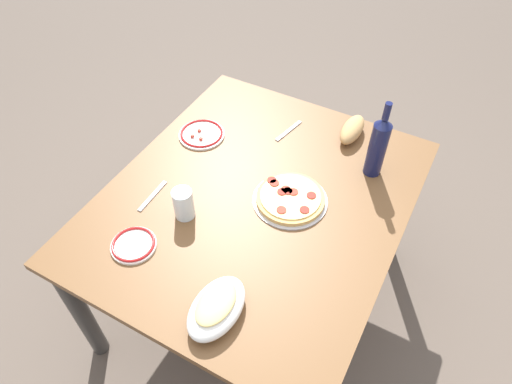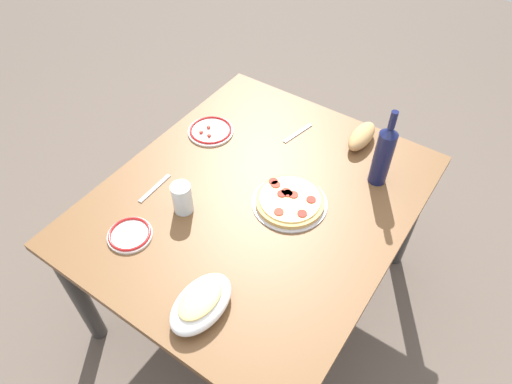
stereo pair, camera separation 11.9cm
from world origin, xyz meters
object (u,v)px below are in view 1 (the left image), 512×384
Objects in this scene: wine_bottle at (378,146)px; side_plate_far at (202,134)px; dining_table at (256,214)px; bread_loaf at (352,130)px; baked_pasta_dish at (216,307)px; pepperoni_pizza at (290,198)px; side_plate_near at (134,245)px; water_glass at (183,204)px.

wine_bottle is 1.70× the size of side_plate_far.
dining_table is 6.58× the size of bread_loaf.
side_plate_far is (0.69, 0.51, -0.03)m from baked_pasta_dish.
wine_bottle reaches higher than bread_loaf.
pepperoni_pizza is at bearing 0.45° from baked_pasta_dish.
dining_table is at bearing -33.11° from side_plate_near.
baked_pasta_dish is at bearing -179.55° from pepperoni_pizza.
baked_pasta_dish is 0.42m from water_glass.
side_plate_near is 0.80× the size of side_plate_far.
dining_table is 0.45m from side_plate_far.
dining_table is 4.51× the size of pepperoni_pizza.
side_plate_near is at bearing 141.09° from wine_bottle.
baked_pasta_dish reaches higher than bread_loaf.
pepperoni_pizza is 2.31× the size of water_glass.
side_plate_far is (-0.14, 0.72, -0.13)m from wine_bottle.
side_plate_far is at bearing 10.78° from side_plate_near.
dining_table is 10.42× the size of water_glass.
side_plate_far is 0.65m from bread_loaf.
side_plate_far is at bearing 25.40° from water_glass.
baked_pasta_dish is (-0.53, -0.00, 0.03)m from pepperoni_pizza.
wine_bottle reaches higher than side_plate_near.
pepperoni_pizza is 0.39m from wine_bottle.
baked_pasta_dish is at bearing 176.21° from bread_loaf.
water_glass is 0.77× the size of side_plate_near.
bread_loaf is (0.92, -0.46, 0.03)m from side_plate_near.
baked_pasta_dish is 1.50× the size of side_plate_near.
water_glass is 0.62× the size of side_plate_far.
dining_table is at bearing -118.12° from side_plate_far.
side_plate_far is (0.20, 0.38, 0.11)m from dining_table.
water_glass reaches higher than pepperoni_pizza.
side_plate_far is at bearing 61.88° from dining_table.
pepperoni_pizza is 0.60m from side_plate_near.
bread_loaf is at bearing -61.79° from side_plate_far.
wine_bottle is at bearing -78.86° from side_plate_far.
wine_bottle is (0.30, -0.22, 0.13)m from pepperoni_pizza.
dining_table is 5.37× the size of baked_pasta_dish.
bread_loaf reaches higher than side_plate_far.
wine_bottle is 0.24m from bread_loaf.
bread_loaf reaches higher than dining_table.
side_plate_far is at bearing 118.21° from bread_loaf.
side_plate_near is at bearing 153.50° from bread_loaf.
bread_loaf is (0.46, -0.07, 0.02)m from pepperoni_pizza.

